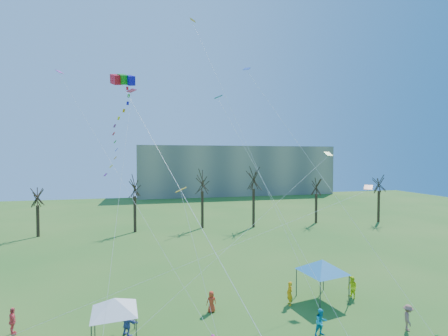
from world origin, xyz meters
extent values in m
cube|color=gray|center=(22.00, 82.00, 7.50)|extent=(60.00, 14.00, 15.00)
cylinder|color=black|center=(-20.38, 37.34, 2.30)|extent=(0.44, 0.44, 4.61)
cylinder|color=black|center=(-6.69, 37.05, 2.80)|extent=(0.44, 0.44, 5.60)
cylinder|color=black|center=(3.96, 37.42, 3.03)|extent=(0.44, 0.44, 6.06)
cylinder|color=black|center=(12.33, 36.03, 3.20)|extent=(0.44, 0.44, 6.40)
cylinder|color=black|center=(24.18, 36.69, 2.57)|extent=(0.44, 0.44, 5.15)
cylinder|color=black|center=(35.46, 34.79, 2.82)|extent=(0.44, 0.44, 5.63)
cube|color=red|center=(-6.62, 10.67, 17.18)|extent=(0.82, 1.09, 0.94)
cube|color=#138E16|center=(-6.14, 10.67, 17.18)|extent=(0.82, 1.09, 0.94)
cube|color=#180FBC|center=(-5.66, 10.67, 17.18)|extent=(0.82, 1.09, 0.94)
cylinder|color=white|center=(-2.50, 3.27, 9.50)|extent=(0.02, 0.02, 21.47)
cylinder|color=#3F3F44|center=(-5.16, 6.14, 1.00)|extent=(0.07, 0.07, 2.01)
cylinder|color=#3F3F44|center=(-7.86, 8.39, 1.00)|extent=(0.07, 0.07, 2.01)
cylinder|color=#3F3F44|center=(-5.39, 8.62, 1.00)|extent=(0.07, 0.07, 2.01)
pyramid|color=white|center=(-6.51, 7.26, 2.44)|extent=(3.81, 3.81, 0.86)
cylinder|color=#3F3F44|center=(8.10, 7.90, 1.17)|extent=(0.09, 0.09, 2.34)
cylinder|color=#3F3F44|center=(10.94, 8.44, 1.17)|extent=(0.09, 0.09, 2.34)
cylinder|color=#3F3F44|center=(7.56, 10.74, 1.17)|extent=(0.09, 0.09, 2.34)
cylinder|color=#3F3F44|center=(10.40, 11.28, 1.17)|extent=(0.09, 0.09, 2.34)
pyramid|color=#267DC0|center=(9.25, 9.59, 2.84)|extent=(4.38, 4.38, 1.00)
imported|color=#0D9BBE|center=(6.52, 5.07, 0.87)|extent=(0.90, 0.73, 1.74)
imported|color=#976152|center=(12.52, 4.26, 0.86)|extent=(1.17, 1.28, 1.73)
imported|color=#FF5459|center=(-13.13, 9.78, 0.89)|extent=(0.91, 1.12, 1.78)
imported|color=#5468B7|center=(-5.82, 8.00, 0.90)|extent=(1.52, 1.60, 1.80)
imported|color=red|center=(0.12, 9.74, 0.78)|extent=(0.82, 0.58, 1.57)
imported|color=#FE980D|center=(6.33, 9.42, 0.91)|extent=(0.45, 0.67, 1.83)
imported|color=#EBFF1A|center=(11.88, 9.33, 0.89)|extent=(0.76, 0.93, 1.78)
cube|color=#F929B3|center=(-5.76, 14.54, 17.23)|extent=(0.90, 0.88, 0.21)
cylinder|color=white|center=(-6.22, 8.32, 9.26)|extent=(0.01, 0.01, 19.91)
cube|color=gold|center=(-2.51, 5.46, 9.72)|extent=(0.67, 0.58, 0.31)
cylinder|color=white|center=(-1.67, 3.29, 5.51)|extent=(0.01, 0.01, 9.27)
cube|color=#1982C2|center=(1.29, 12.60, 16.65)|extent=(0.71, 0.59, 0.31)
cylinder|color=white|center=(3.85, 7.21, 8.98)|extent=(0.01, 0.01, 19.14)
cube|color=blue|center=(4.85, 16.12, 20.17)|extent=(0.89, 0.93, 0.40)
cylinder|color=white|center=(7.99, 8.45, 10.73)|extent=(0.01, 0.01, 24.81)
cube|color=#C14018|center=(10.21, 5.47, 9.58)|extent=(0.84, 0.85, 0.28)
cylinder|color=white|center=(-1.33, 5.75, 5.44)|extent=(0.01, 0.01, 24.41)
cube|color=#A0EE38|center=(12.49, 14.11, 11.96)|extent=(0.64, 0.76, 0.40)
cylinder|color=white|center=(3.20, 9.04, 6.63)|extent=(0.01, 0.01, 23.51)
cube|color=#C338C4|center=(-12.23, 18.24, 19.38)|extent=(0.76, 0.74, 0.35)
cylinder|color=white|center=(-6.56, 11.14, 10.34)|extent=(0.01, 0.01, 25.35)
cube|color=#FFA20D|center=(-0.06, 18.38, 25.24)|extent=(0.67, 0.63, 0.38)
cylinder|color=white|center=(3.23, 11.72, 13.27)|extent=(0.01, 0.01, 27.83)
camera|label=1|loc=(-4.23, -12.90, 11.64)|focal=25.00mm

